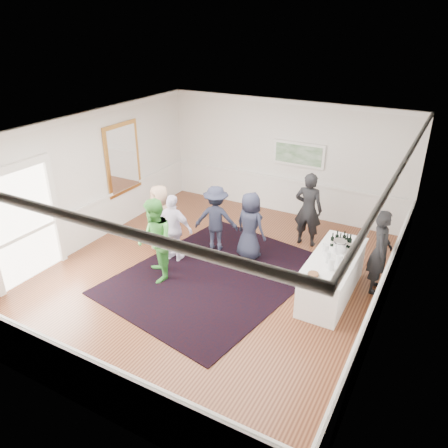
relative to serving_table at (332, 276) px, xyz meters
The scene contains 23 objects.
floor 2.55m from the serving_table, 167.88° to the right, with size 8.00×8.00×0.00m, color brown.
ceiling 3.72m from the serving_table, 167.88° to the right, with size 7.00×8.00×0.02m, color white.
wall_left 6.09m from the serving_table, behind, with size 0.02×8.00×3.20m, color white.
wall_right 1.64m from the serving_table, 26.82° to the right, with size 0.02×8.00×3.20m, color white.
wall_back 4.41m from the serving_table, 125.28° to the left, with size 7.00×0.02×3.20m, color white.
wall_front 5.28m from the serving_table, 118.48° to the right, with size 7.00×0.02×3.20m, color white.
wainscoting 2.51m from the serving_table, 167.88° to the right, with size 7.00×8.00×1.00m, color white, non-canonical shape.
mirror 6.11m from the serving_table, behind, with size 0.05×1.25×1.85m.
doorway 6.45m from the serving_table, 157.64° to the right, with size 0.10×1.78×2.56m.
landscape_painting 4.20m from the serving_table, 121.04° to the left, with size 1.44×0.06×0.66m.
area_rug 2.51m from the serving_table, 168.10° to the right, with size 3.41×4.48×0.02m, color black.
serving_table is the anchor object (origin of this frame).
bartender 1.08m from the serving_table, 40.80° to the left, with size 0.65×0.43×1.79m, color black.
guest_tan 4.15m from the serving_table, behind, with size 0.81×0.53×1.66m, color tan.
guest_green 3.70m from the serving_table, 161.01° to the right, with size 0.89×0.69×1.83m, color green.
guest_lilac 3.63m from the serving_table, behind, with size 0.94×0.39×1.61m, color white.
guest_dark_a 3.08m from the serving_table, 169.27° to the left, with size 1.05×0.60×1.62m, color #222538.
guest_dark_b 2.27m from the serving_table, 122.25° to the left, with size 0.68×0.44×1.86m, color black.
guest_navy 2.25m from the serving_table, 163.86° to the left, with size 0.79×0.51×1.61m, color #222538.
wine_bottles 0.78m from the serving_table, 87.62° to the left, with size 0.41×0.27×0.31m.
juice_pitchers 0.63m from the serving_table, 91.06° to the right, with size 0.46×0.60×0.24m.
ice_bucket 0.61m from the serving_table, 84.39° to the left, with size 0.26×0.26×0.24m, color silver.
nut_bowl 1.04m from the serving_table, 98.37° to the right, with size 0.24×0.24×0.08m.
Camera 1 is at (4.14, -7.04, 5.18)m, focal length 35.00 mm.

